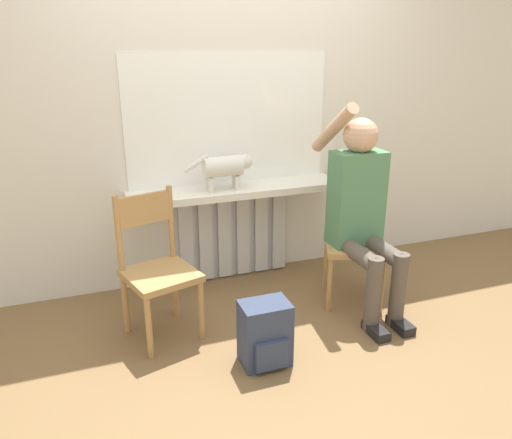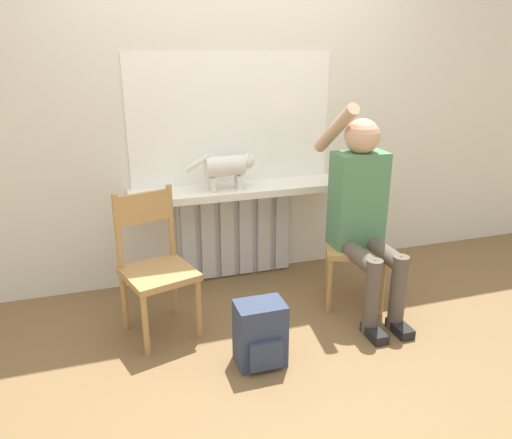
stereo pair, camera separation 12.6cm
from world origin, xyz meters
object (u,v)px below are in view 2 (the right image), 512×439
Objects in this scene: chair_left at (156,265)px; backpack at (260,334)px; person at (364,209)px; cat at (227,167)px; chair_right at (356,239)px.

chair_left is 2.40× the size of backpack.
cat is (-0.75, 0.58, 0.20)m from person.
cat is (-0.76, 0.48, 0.45)m from chair_right.
person is (1.33, -0.10, 0.25)m from chair_left.
cat reaches higher than chair_left.
chair_right is (1.34, -0.00, 0.00)m from chair_left.
chair_left is at bearing -140.55° from cat.
backpack is at bearing -153.41° from person.
chair_right is 0.65× the size of person.
cat is at bearing 171.67° from chair_right.
backpack is (-0.08, -1.00, -0.72)m from cat.
chair_left is 0.87m from cat.
person is (-0.02, -0.10, 0.25)m from chair_right.
person is 0.97m from cat.
backpack is (-0.85, -0.52, -0.26)m from chair_right.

